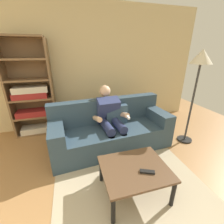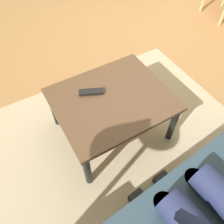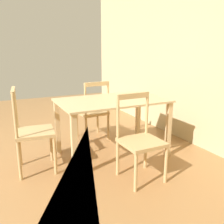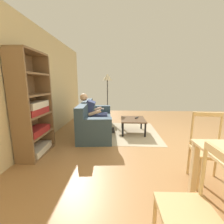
# 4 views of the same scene
# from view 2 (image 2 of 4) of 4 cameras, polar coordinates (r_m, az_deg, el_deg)

# --- Properties ---
(ground_plane) EXTENTS (8.99, 8.99, 0.00)m
(ground_plane) POSITION_cam_2_polar(r_m,az_deg,el_deg) (2.83, 9.22, 17.90)
(ground_plane) COLOR #9E7042
(coffee_table) EXTENTS (0.80, 0.67, 0.40)m
(coffee_table) POSITION_cam_2_polar(r_m,az_deg,el_deg) (1.59, 0.00, 2.37)
(coffee_table) COLOR brown
(coffee_table) RESTS_ON ground_plane
(tv_remote) EXTENTS (0.18, 0.12, 0.02)m
(tv_remote) POSITION_cam_2_polar(r_m,az_deg,el_deg) (1.58, -5.39, 5.12)
(tv_remote) COLOR black
(tv_remote) RESTS_ON coffee_table
(area_rug) EXTENTS (2.01, 1.41, 0.01)m
(area_rug) POSITION_cam_2_polar(r_m,az_deg,el_deg) (1.87, 0.00, -4.45)
(area_rug) COLOR tan
(area_rug) RESTS_ON ground_plane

